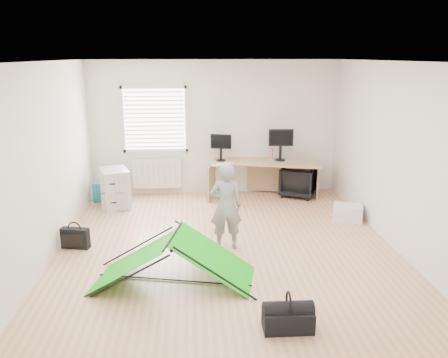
{
  "coord_description": "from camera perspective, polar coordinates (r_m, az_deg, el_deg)",
  "views": [
    {
      "loc": [
        -0.5,
        -6.01,
        2.78
      ],
      "look_at": [
        0.0,
        0.4,
        0.95
      ],
      "focal_mm": 35.0,
      "sensor_mm": 36.0,
      "label": 1
    }
  ],
  "objects": [
    {
      "name": "kite",
      "position": [
        5.61,
        -6.63,
        -10.34
      ],
      "size": [
        2.14,
        1.29,
        0.62
      ],
      "primitive_type": null,
      "rotation": [
        0.0,
        0.0,
        -0.22
      ],
      "color": "#12B111",
      "rests_on": "ground"
    },
    {
      "name": "monitor_right",
      "position": [
        8.78,
        7.38,
        3.91
      ],
      "size": [
        0.49,
        0.12,
        0.47
      ],
      "primitive_type": "cube",
      "rotation": [
        0.0,
        0.0,
        -0.04
      ],
      "color": "black",
      "rests_on": "desk"
    },
    {
      "name": "keyboard",
      "position": [
        8.41,
        -0.18,
        1.94
      ],
      "size": [
        0.46,
        0.3,
        0.02
      ],
      "primitive_type": "cube",
      "rotation": [
        0.0,
        0.0,
        0.37
      ],
      "color": "beige",
      "rests_on": "desk"
    },
    {
      "name": "white_box",
      "position": [
        6.59,
        -9.45,
        -8.88
      ],
      "size": [
        0.1,
        0.1,
        0.09
      ],
      "primitive_type": "cube",
      "rotation": [
        0.0,
        0.0,
        0.15
      ],
      "color": "silver",
      "rests_on": "ground"
    },
    {
      "name": "filing_cabinet",
      "position": [
        8.47,
        -14.02,
        -1.15
      ],
      "size": [
        0.65,
        0.74,
        0.73
      ],
      "primitive_type": "cube",
      "rotation": [
        0.0,
        0.0,
        0.33
      ],
      "color": "#AFB2B5",
      "rests_on": "ground"
    },
    {
      "name": "radiator",
      "position": [
        9.02,
        -8.76,
        0.72
      ],
      "size": [
        1.0,
        0.12,
        0.6
      ],
      "primitive_type": "cube",
      "color": "silver",
      "rests_on": "back_wall"
    },
    {
      "name": "back_wall",
      "position": [
        8.89,
        -1.18,
        6.63
      ],
      "size": [
        5.0,
        0.02,
        2.7
      ],
      "primitive_type": "cube",
      "color": "silver",
      "rests_on": "ground"
    },
    {
      "name": "tote_bag",
      "position": [
        8.89,
        -15.72,
        -1.69
      ],
      "size": [
        0.33,
        0.17,
        0.37
      ],
      "primitive_type": "cube",
      "rotation": [
        0.0,
        0.0,
        -0.11
      ],
      "color": "teal",
      "rests_on": "ground"
    },
    {
      "name": "office_chair",
      "position": [
        9.0,
        9.62,
        -0.32
      ],
      "size": [
        0.87,
        0.88,
        0.61
      ],
      "primitive_type": "imported",
      "rotation": [
        0.0,
        0.0,
        2.71
      ],
      "color": "black",
      "rests_on": "ground"
    },
    {
      "name": "window",
      "position": [
        8.83,
        -9.04,
        7.69
      ],
      "size": [
        1.2,
        0.06,
        1.2
      ],
      "primitive_type": "cube",
      "color": "silver",
      "rests_on": "back_wall"
    },
    {
      "name": "thermos",
      "position": [
        8.89,
        6.21,
        3.33
      ],
      "size": [
        0.09,
        0.09,
        0.24
      ],
      "primitive_type": "cylinder",
      "rotation": [
        0.0,
        0.0,
        0.43
      ],
      "color": "#BF6B8E",
      "rests_on": "desk"
    },
    {
      "name": "monitor_left",
      "position": [
        8.68,
        -0.41,
        3.66
      ],
      "size": [
        0.42,
        0.19,
        0.4
      ],
      "primitive_type": "cube",
      "rotation": [
        0.0,
        0.0,
        -0.26
      ],
      "color": "black",
      "rests_on": "desk"
    },
    {
      "name": "person",
      "position": [
        6.37,
        0.24,
        -3.64
      ],
      "size": [
        0.49,
        0.34,
        1.3
      ],
      "primitive_type": "imported",
      "rotation": [
        0.0,
        0.0,
        3.2
      ],
      "color": "gray",
      "rests_on": "ground"
    },
    {
      "name": "laptop_bag",
      "position": [
        6.91,
        -18.84,
        -7.32
      ],
      "size": [
        0.43,
        0.22,
        0.31
      ],
      "primitive_type": "cube",
      "rotation": [
        0.0,
        0.0,
        -0.23
      ],
      "color": "black",
      "rests_on": "ground"
    },
    {
      "name": "duffel_bag",
      "position": [
        4.84,
        8.34,
        -17.73
      ],
      "size": [
        0.53,
        0.28,
        0.23
      ],
      "primitive_type": "cube",
      "rotation": [
        0.0,
        0.0,
        -0.02
      ],
      "color": "black",
      "rests_on": "ground"
    },
    {
      "name": "ground",
      "position": [
        6.64,
        0.27,
        -8.86
      ],
      "size": [
        5.5,
        5.5,
        0.0
      ],
      "primitive_type": "plane",
      "color": "tan",
      "rests_on": "ground"
    },
    {
      "name": "storage_crate",
      "position": [
        7.91,
        15.86,
        -4.26
      ],
      "size": [
        0.58,
        0.5,
        0.28
      ],
      "primitive_type": "cube",
      "rotation": [
        0.0,
        0.0,
        -0.36
      ],
      "color": "silver",
      "rests_on": "ground"
    },
    {
      "name": "desk",
      "position": [
        8.83,
        5.38,
        -0.01
      ],
      "size": [
        2.29,
        1.22,
        0.74
      ],
      "primitive_type": "cube",
      "rotation": [
        0.0,
        0.0,
        -0.25
      ],
      "color": "tan",
      "rests_on": "ground"
    }
  ]
}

